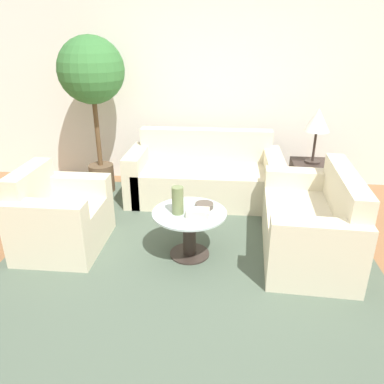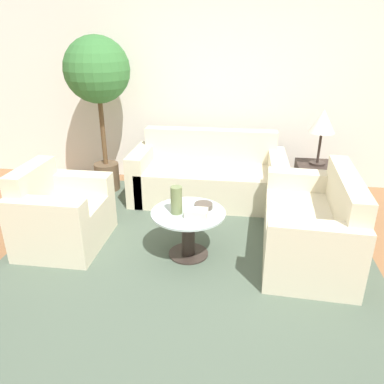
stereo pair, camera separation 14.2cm
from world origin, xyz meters
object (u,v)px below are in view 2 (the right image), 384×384
at_px(vase, 176,200).
at_px(sofa_main, 208,177).
at_px(coffee_table, 188,228).
at_px(book_stack, 196,213).
at_px(potted_plant, 98,78).
at_px(table_lamp, 323,123).
at_px(bowl, 204,206).
at_px(loveseat, 315,228).
at_px(armchair, 59,217).

bearing_deg(vase, sofa_main, 83.74).
bearing_deg(coffee_table, book_stack, -41.50).
bearing_deg(potted_plant, table_lamp, -2.83).
xyz_separation_m(table_lamp, bowl, (-1.22, -1.23, -0.54)).
height_order(coffee_table, bowl, bowl).
bearing_deg(table_lamp, coffee_table, -135.31).
xyz_separation_m(coffee_table, potted_plant, (-1.33, 1.47, 1.16)).
bearing_deg(bowl, loveseat, 3.34).
xyz_separation_m(loveseat, book_stack, (-1.09, -0.24, 0.20)).
height_order(sofa_main, book_stack, sofa_main).
bearing_deg(table_lamp, armchair, -154.00).
height_order(loveseat, coffee_table, loveseat).
relative_size(coffee_table, table_lamp, 1.07).
bearing_deg(table_lamp, potted_plant, 177.17).
distance_m(potted_plant, bowl, 2.22).
height_order(loveseat, bowl, loveseat).
bearing_deg(bowl, vase, -149.14).
distance_m(coffee_table, table_lamp, 2.04).
xyz_separation_m(armchair, coffee_table, (1.30, -0.05, 0.00)).
distance_m(vase, bowl, 0.29).
distance_m(loveseat, potted_plant, 3.05).
xyz_separation_m(sofa_main, bowl, (0.08, -1.25, 0.19)).
bearing_deg(book_stack, armchair, 176.65).
height_order(table_lamp, potted_plant, potted_plant).
relative_size(coffee_table, bowl, 4.02).
xyz_separation_m(armchair, potted_plant, (-0.03, 1.43, 1.17)).
relative_size(sofa_main, coffee_table, 2.71).
relative_size(armchair, potted_plant, 0.45).
distance_m(coffee_table, potted_plant, 2.30).
bearing_deg(sofa_main, table_lamp, -0.93).
xyz_separation_m(armchair, vase, (1.20, -0.08, 0.30)).
xyz_separation_m(loveseat, potted_plant, (-2.50, 1.31, 1.17)).
bearing_deg(loveseat, coffee_table, -78.97).
bearing_deg(bowl, book_stack, -104.44).
bearing_deg(loveseat, bowl, -83.65).
distance_m(loveseat, book_stack, 1.13).
xyz_separation_m(potted_plant, book_stack, (1.41, -1.54, -0.97)).
bearing_deg(potted_plant, armchair, -88.87).
bearing_deg(sofa_main, loveseat, -46.83).
height_order(bowl, book_stack, book_stack).
bearing_deg(loveseat, armchair, -84.21).
bearing_deg(loveseat, table_lamp, 174.20).
bearing_deg(loveseat, sofa_main, -133.82).
height_order(table_lamp, bowl, table_lamp).
bearing_deg(vase, book_stack, -12.07).
height_order(armchair, book_stack, armchair).
xyz_separation_m(sofa_main, table_lamp, (1.30, -0.02, 0.74)).
distance_m(armchair, vase, 1.23).
height_order(armchair, bowl, armchair).
bearing_deg(book_stack, sofa_main, 92.89).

